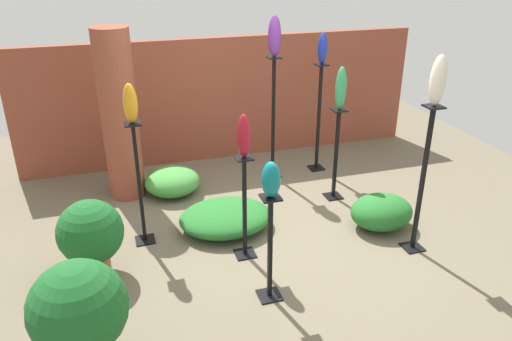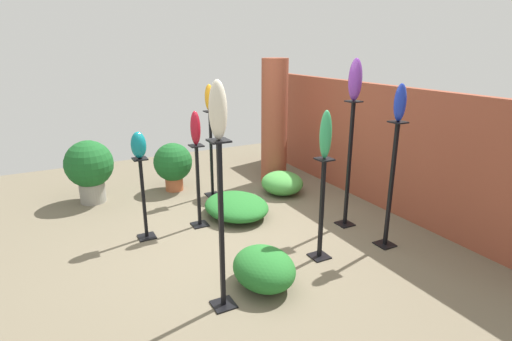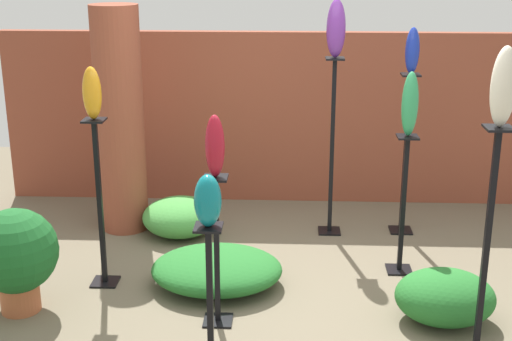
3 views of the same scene
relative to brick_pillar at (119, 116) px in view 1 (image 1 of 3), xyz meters
The scene contains 22 objects.
ground_plane 2.23m from the brick_pillar, 42.93° to the right, with size 8.00×8.00×0.00m, color #6B604C.
brick_wall_back 1.69m from the brick_pillar, 30.37° to the left, with size 5.60×0.12×1.71m, color brown.
brick_pillar is the anchor object (origin of this frame).
pedestal_amber 1.22m from the brick_pillar, 85.50° to the right, with size 0.20×0.20×1.31m.
pedestal_ruby 2.05m from the brick_pillar, 58.86° to the right, with size 0.20×0.20×1.06m.
pedestal_teal 2.66m from the brick_pillar, 66.18° to the right, with size 0.20×0.20×0.99m.
pedestal_violet 1.90m from the brick_pillar, ahead, with size 0.20×0.20×1.59m.
pedestal_jade 2.59m from the brick_pillar, 18.79° to the right, with size 0.20×0.20×1.12m.
pedestal_ivory 3.42m from the brick_pillar, 37.71° to the right, with size 0.20×0.20×1.52m.
pedestal_cobalt 2.56m from the brick_pillar, ahead, with size 0.20×0.20×1.45m.
art_vase_amber 1.24m from the brick_pillar, 85.50° to the right, with size 0.14×0.13×0.38m, color orange.
art_vase_ruby 2.00m from the brick_pillar, 58.86° to the right, with size 0.13×0.12×0.41m, color maroon.
art_vase_teal 2.61m from the brick_pillar, 66.18° to the right, with size 0.16×0.17×0.31m, color #0F727A.
art_vase_violet 2.05m from the brick_pillar, ahead, with size 0.16×0.16×0.49m, color #6B2D8C.
art_vase_jade 2.56m from the brick_pillar, 18.79° to the right, with size 0.13×0.12×0.49m, color #2D9356.
art_vase_ivory 3.49m from the brick_pillar, 37.71° to the right, with size 0.14×0.14×0.46m, color beige.
art_vase_cobalt 2.62m from the brick_pillar, ahead, with size 0.12×0.13×0.40m, color #192D9E.
potted_plant_back_center 2.89m from the brick_pillar, 99.58° to the right, with size 0.68×0.68×0.92m.
potted_plant_walkway_edge 1.75m from the brick_pillar, 104.24° to the right, with size 0.60×0.60×0.76m.
foliage_bed_east 1.73m from the brick_pillar, 49.93° to the right, with size 1.01×0.83×0.27m, color #236B28.
foliage_bed_west 1.01m from the brick_pillar, 16.35° to the right, with size 0.67×0.64×0.34m, color #479942.
foliage_bed_center 3.17m from the brick_pillar, 31.93° to the right, with size 0.69×0.57×0.37m, color #236B28.
Camera 1 is at (-1.56, -4.39, 2.86)m, focal length 35.00 mm.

